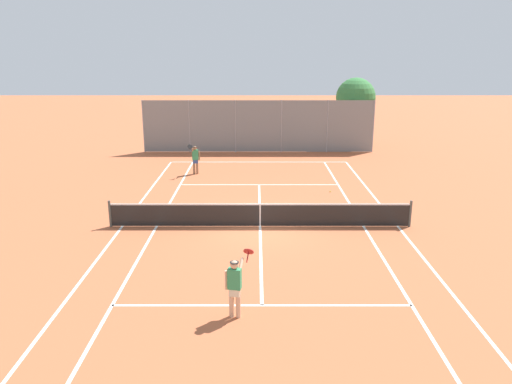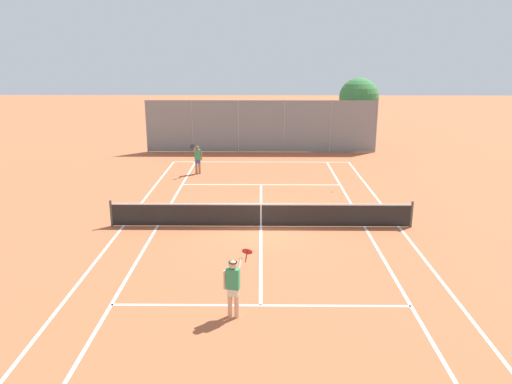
{
  "view_description": "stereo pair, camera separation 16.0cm",
  "coord_description": "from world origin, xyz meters",
  "px_view_note": "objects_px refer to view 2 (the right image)",
  "views": [
    {
      "loc": [
        -0.16,
        -18.74,
        6.76
      ],
      "look_at": [
        -0.21,
        1.5,
        1.0
      ],
      "focal_mm": 35.0,
      "sensor_mm": 36.0,
      "label": 1
    },
    {
      "loc": [
        -0.0,
        -18.73,
        6.76
      ],
      "look_at": [
        -0.21,
        1.5,
        1.0
      ],
      "focal_mm": 35.0,
      "sensor_mm": 36.0,
      "label": 2
    }
  ],
  "objects_px": {
    "player_near_side": "(233,284)",
    "loose_tennis_ball_1": "(332,192)",
    "player_far_left": "(198,158)",
    "tree_behind_left": "(358,99)",
    "loose_tennis_ball_0": "(143,211)",
    "tennis_net": "(261,214)"
  },
  "relations": [
    {
      "from": "tennis_net",
      "to": "player_far_left",
      "type": "height_order",
      "value": "player_far_left"
    },
    {
      "from": "loose_tennis_ball_0",
      "to": "tree_behind_left",
      "type": "relative_size",
      "value": 0.01
    },
    {
      "from": "loose_tennis_ball_0",
      "to": "tennis_net",
      "type": "bearing_deg",
      "value": -19.61
    },
    {
      "from": "loose_tennis_ball_0",
      "to": "tree_behind_left",
      "type": "bearing_deg",
      "value": 51.91
    },
    {
      "from": "tennis_net",
      "to": "loose_tennis_ball_0",
      "type": "height_order",
      "value": "tennis_net"
    },
    {
      "from": "player_far_left",
      "to": "loose_tennis_ball_0",
      "type": "distance_m",
      "value": 7.18
    },
    {
      "from": "player_far_left",
      "to": "loose_tennis_ball_1",
      "type": "xyz_separation_m",
      "value": [
        7.1,
        -3.78,
        -0.89
      ]
    },
    {
      "from": "loose_tennis_ball_1",
      "to": "player_near_side",
      "type": "bearing_deg",
      "value": -109.4
    },
    {
      "from": "player_near_side",
      "to": "player_far_left",
      "type": "xyz_separation_m",
      "value": [
        -2.88,
        15.77,
        0.0
      ]
    },
    {
      "from": "tennis_net",
      "to": "loose_tennis_ball_0",
      "type": "distance_m",
      "value": 5.49
    },
    {
      "from": "tennis_net",
      "to": "player_far_left",
      "type": "xyz_separation_m",
      "value": [
        -3.59,
        8.78,
        0.42
      ]
    },
    {
      "from": "loose_tennis_ball_0",
      "to": "loose_tennis_ball_1",
      "type": "relative_size",
      "value": 1.0
    },
    {
      "from": "tennis_net",
      "to": "loose_tennis_ball_0",
      "type": "bearing_deg",
      "value": 160.39
    },
    {
      "from": "player_near_side",
      "to": "loose_tennis_ball_1",
      "type": "height_order",
      "value": "player_near_side"
    },
    {
      "from": "player_far_left",
      "to": "tree_behind_left",
      "type": "height_order",
      "value": "tree_behind_left"
    },
    {
      "from": "tennis_net",
      "to": "loose_tennis_ball_1",
      "type": "xyz_separation_m",
      "value": [
        3.51,
        5.0,
        -0.48
      ]
    },
    {
      "from": "player_near_side",
      "to": "loose_tennis_ball_0",
      "type": "height_order",
      "value": "player_near_side"
    },
    {
      "from": "player_far_left",
      "to": "tree_behind_left",
      "type": "relative_size",
      "value": 0.36
    },
    {
      "from": "player_near_side",
      "to": "tennis_net",
      "type": "bearing_deg",
      "value": 84.2
    },
    {
      "from": "player_near_side",
      "to": "tree_behind_left",
      "type": "relative_size",
      "value": 0.36
    },
    {
      "from": "tennis_net",
      "to": "loose_tennis_ball_1",
      "type": "relative_size",
      "value": 181.82
    },
    {
      "from": "player_near_side",
      "to": "player_far_left",
      "type": "bearing_deg",
      "value": 100.33
    }
  ]
}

